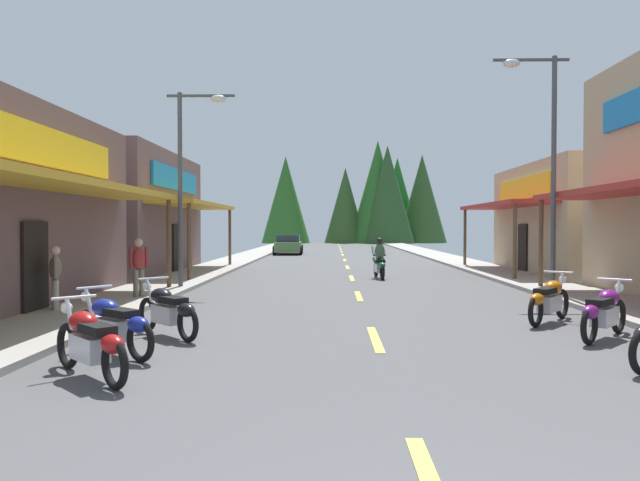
% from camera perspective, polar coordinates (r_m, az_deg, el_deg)
% --- Properties ---
extents(ground, '(10.24, 87.59, 0.10)m').
position_cam_1_polar(ground, '(31.18, 2.55, -2.42)').
color(ground, '#4C4C4F').
extents(sidewalk_left, '(2.30, 87.59, 0.12)m').
position_cam_1_polar(sidewalk_left, '(31.65, -8.88, -2.18)').
color(sidewalk_left, '#9E9991').
rests_on(sidewalk_left, ground).
extents(sidewalk_right, '(2.30, 87.59, 0.12)m').
position_cam_1_polar(sidewalk_right, '(31.95, 13.87, -2.17)').
color(sidewalk_right, '#9E9991').
rests_on(sidewalk_right, ground).
extents(centerline_dashes, '(0.16, 63.42, 0.01)m').
position_cam_1_polar(centerline_dashes, '(35.04, 2.40, -1.92)').
color(centerline_dashes, '#E0C64C').
rests_on(centerline_dashes, ground).
extents(storefront_left_far, '(10.49, 9.76, 5.10)m').
position_cam_1_polar(storefront_left_far, '(27.40, -22.46, 2.42)').
color(storefront_left_far, brown).
rests_on(storefront_left_far, ground).
extents(storefront_right_far, '(8.13, 9.34, 4.63)m').
position_cam_1_polar(storefront_right_far, '(27.88, 25.07, 1.89)').
color(storefront_right_far, tan).
rests_on(storefront_right_far, ground).
extents(streetlamp_left, '(2.12, 0.30, 6.18)m').
position_cam_1_polar(streetlamp_left, '(19.18, -12.32, 7.41)').
color(streetlamp_left, '#474C51').
rests_on(streetlamp_left, ground).
extents(streetlamp_right, '(2.12, 0.30, 6.80)m').
position_cam_1_polar(streetlamp_right, '(18.17, 20.60, 8.80)').
color(streetlamp_right, '#474C51').
rests_on(streetlamp_right, ground).
extents(motorcycle_parked_right_2, '(1.52, 1.65, 1.04)m').
position_cam_1_polar(motorcycle_parked_right_2, '(11.66, 25.58, -6.16)').
color(motorcycle_parked_right_2, black).
rests_on(motorcycle_parked_right_2, ground).
extents(motorcycle_parked_right_3, '(1.44, 1.71, 1.04)m').
position_cam_1_polar(motorcycle_parked_right_3, '(13.16, 21.10, -5.28)').
color(motorcycle_parked_right_3, black).
rests_on(motorcycle_parked_right_3, ground).
extents(motorcycle_parked_left_0, '(1.57, 1.59, 1.04)m').
position_cam_1_polar(motorcycle_parked_left_0, '(8.38, -21.15, -9.02)').
color(motorcycle_parked_left_0, black).
rests_on(motorcycle_parked_left_0, ground).
extents(motorcycle_parked_left_1, '(1.74, 1.41, 1.04)m').
position_cam_1_polar(motorcycle_parked_left_1, '(9.74, -19.22, -7.56)').
color(motorcycle_parked_left_1, black).
rests_on(motorcycle_parked_left_1, ground).
extents(motorcycle_parked_left_2, '(1.54, 1.62, 1.04)m').
position_cam_1_polar(motorcycle_parked_left_2, '(11.12, -14.42, -6.43)').
color(motorcycle_parked_left_2, black).
rests_on(motorcycle_parked_left_2, ground).
extents(rider_cruising_lead, '(0.61, 2.14, 1.57)m').
position_cam_1_polar(rider_cruising_lead, '(22.91, 5.70, -2.01)').
color(rider_cruising_lead, black).
rests_on(rider_cruising_lead, ground).
extents(pedestrian_by_shop, '(0.39, 0.52, 1.56)m').
position_cam_1_polar(pedestrian_by_shop, '(14.66, -24.02, -3.05)').
color(pedestrian_by_shop, '#B2A599').
rests_on(pedestrian_by_shop, ground).
extents(pedestrian_browsing, '(0.43, 0.47, 1.67)m').
position_cam_1_polar(pedestrian_browsing, '(16.58, -16.99, -2.24)').
color(pedestrian_browsing, '#726659').
rests_on(pedestrian_browsing, ground).
extents(parked_car_curbside, '(2.16, 4.35, 1.40)m').
position_cam_1_polar(parked_car_curbside, '(43.11, -3.05, -0.41)').
color(parked_car_curbside, '#4C723F').
rests_on(parked_car_curbside, ground).
extents(treeline_backdrop, '(23.03, 11.70, 12.60)m').
position_cam_1_polar(treeline_backdrop, '(74.18, 5.16, 4.15)').
color(treeline_backdrop, '#1F6223').
rests_on(treeline_backdrop, ground).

